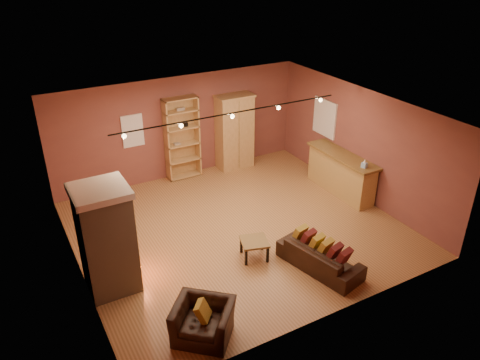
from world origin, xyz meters
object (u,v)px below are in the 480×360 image
bookcase (181,137)px  loveseat (320,253)px  fireplace (107,239)px  bar_counter (341,173)px  armoire (234,132)px  coffee_table (254,243)px  armchair (203,316)px

bookcase → loveseat: bearing=-81.8°
fireplace → bar_counter: (6.24, 0.85, -0.52)m
armoire → fireplace: bearing=-142.1°
fireplace → armoire: 5.82m
bookcase → loveseat: bookcase is taller
bookcase → loveseat: 5.33m
fireplace → coffee_table: bearing=-10.9°
bookcase → coffee_table: size_ratio=3.38×
armoire → loveseat: bearing=-99.1°
bookcase → bar_counter: bearing=-41.9°
fireplace → armchair: (0.97, -2.00, -0.64)m
fireplace → coffee_table: size_ratio=3.14×
fireplace → bar_counter: 6.32m
bookcase → coffee_table: bookcase is taller
fireplace → bar_counter: fireplace is taller
loveseat → bookcase: bearing=-4.9°
bookcase → armchair: bookcase is taller
loveseat → armoire: bearing=-22.2°
fireplace → bookcase: bookcase is taller
bar_counter → armchair: bar_counter is taller
armchair → coffee_table: bearing=79.7°
bar_counter → loveseat: bearing=-136.5°
bar_counter → bookcase: bearing=138.1°
armoire → armchair: armoire is taller
bookcase → armchair: size_ratio=2.02×
armchair → coffee_table: armchair is taller
armoire → coffee_table: (-1.77, -4.12, -0.73)m
loveseat → coffee_table: bearing=32.2°
bookcase → coffee_table: bearing=-92.8°
armoire → coffee_table: armoire is taller
fireplace → bar_counter: bearing=7.7°
armchair → loveseat: bearing=51.7°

